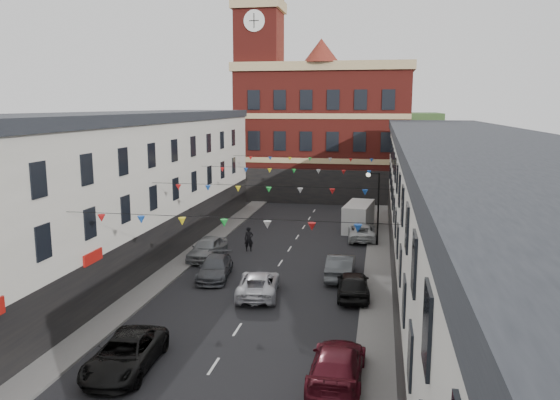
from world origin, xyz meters
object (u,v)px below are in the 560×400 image
Objects in this scene: street_lamp at (375,199)px; car_right_f at (362,232)px; car_left_e at (207,248)px; white_van at (359,217)px; car_left_d at (215,268)px; pedestrian at (249,239)px; car_left_c at (125,354)px; car_right_d at (353,284)px; car_right_c at (337,365)px; car_right_e at (341,266)px; moving_car at (258,284)px.

street_lamp is 3.95m from car_right_f.
white_van reaches higher than car_left_e.
pedestrian reaches higher than car_left_d.
car_left_c is 1.12× the size of car_right_d.
car_right_e is (-0.87, 13.81, 0.04)m from car_right_c.
moving_car is at bearing -98.44° from white_van.
car_right_c is 11.05m from moving_car.
street_lamp is 3.13× the size of pedestrian.
car_right_c is 10.27m from car_right_d.
pedestrian is (0.60, 6.93, 0.27)m from car_left_d.
pedestrian is (-7.51, 5.37, 0.16)m from car_right_e.
pedestrian is at bearing 77.96° from car_left_d.
pedestrian reaches higher than car_right_c.
white_van is at bearing -91.75° from car_right_e.
car_left_c is at bearing -99.78° from white_van.
moving_car is (-5.47, 9.60, -0.07)m from car_right_c.
car_left_e is 15.76m from white_van.
pedestrian is at bearing -65.07° from car_right_c.
car_right_c is at bearing 112.53° from moving_car.
car_left_c is at bearing 4.97° from car_right_c.
street_lamp reaches higher than car_right_f.
car_left_d is 0.98× the size of car_right_e.
car_right_d is at bearing 86.53° from car_right_f.
car_left_d is 8.26m from car_right_e.
moving_car is 0.91× the size of white_van.
car_right_d is at bearing -19.41° from car_left_d.
car_right_e is 0.97× the size of moving_car.
car_left_e is at bearing -59.22° from moving_car.
car_right_c is 24.44m from car_right_f.
car_left_c is 2.72× the size of pedestrian.
white_van reaches higher than car_left_d.
car_left_d is 1.02× the size of car_right_d.
car_right_d reaches higher than car_right_c.
street_lamp is 1.22× the size of car_right_f.
car_right_e is 0.99× the size of car_right_f.
white_van is at bearing -86.74° from car_right_f.
moving_car is (3.52, -2.66, 0.01)m from car_left_d.
car_right_d is at bearing 46.48° from car_left_c.
street_lamp is 1.09× the size of white_van.
car_right_c is at bearing -53.28° from car_left_e.
car_left_e is at bearing 32.14° from car_right_f.
white_van is (8.65, 16.00, 0.53)m from car_left_d.
car_right_c reaches higher than car_left_d.
car_right_f is at bearing 15.12° from pedestrian.
street_lamp reaches higher than car_right_c.
car_right_c is (8.99, 0.58, 0.04)m from car_left_c.
car_left_c is 1.10× the size of car_left_d.
car_left_e is at bearing -150.25° from pedestrian.
car_right_c is at bearing -92.97° from street_lamp.
car_left_e is 19.82m from car_right_c.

